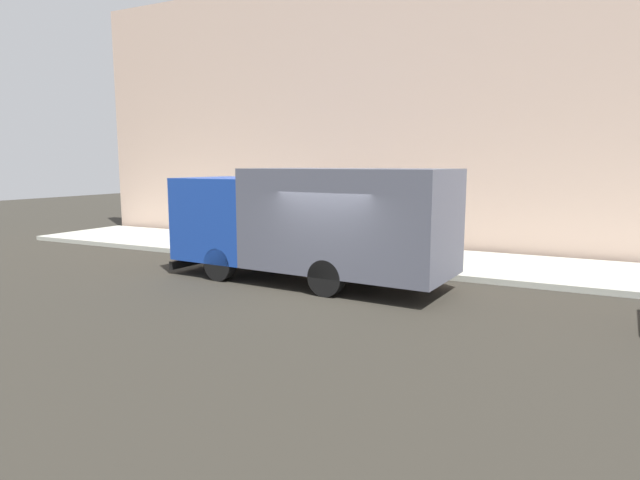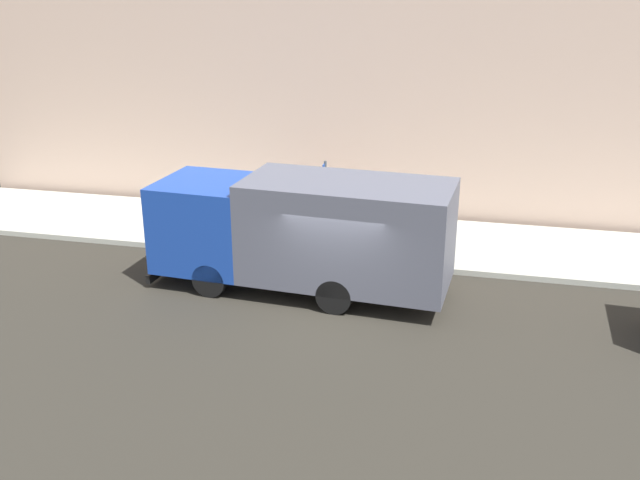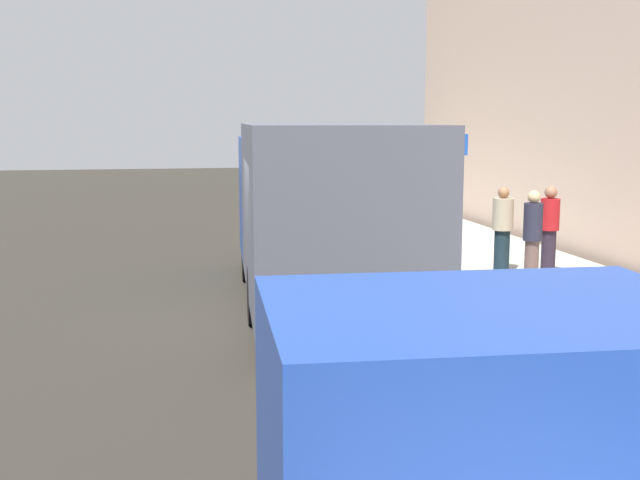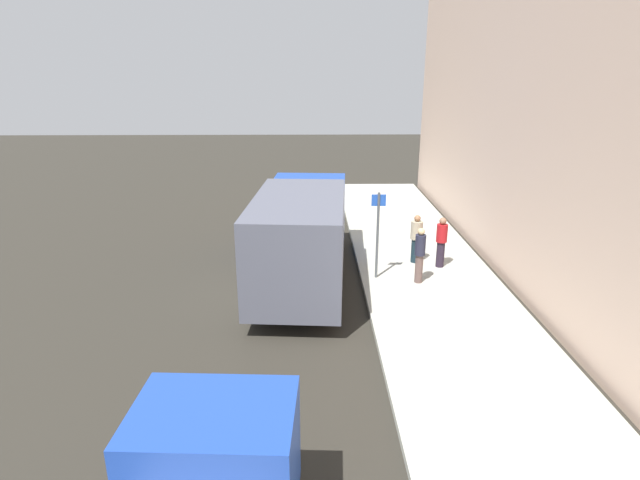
{
  "view_description": "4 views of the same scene",
  "coord_description": "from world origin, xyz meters",
  "views": [
    {
      "loc": [
        -11.31,
        -5.52,
        3.17
      ],
      "look_at": [
        0.62,
        0.49,
        1.25
      ],
      "focal_mm": 29.8,
      "sensor_mm": 36.0,
      "label": 1
    },
    {
      "loc": [
        -15.47,
        -3.22,
        7.77
      ],
      "look_at": [
        1.74,
        0.75,
        1.2
      ],
      "focal_mm": 39.44,
      "sensor_mm": 36.0,
      "label": 2
    },
    {
      "loc": [
        -1.44,
        -11.94,
        3.12
      ],
      "look_at": [
        0.72,
        -0.97,
        1.43
      ],
      "focal_mm": 44.79,
      "sensor_mm": 36.0,
      "label": 3
    },
    {
      "loc": [
        1.4,
        -14.17,
        6.49
      ],
      "look_at": [
        1.67,
        0.69,
        1.53
      ],
      "focal_mm": 28.86,
      "sensor_mm": 36.0,
      "label": 4
    }
  ],
  "objects": [
    {
      "name": "street_sign_post",
      "position": [
        3.47,
        1.0,
        1.79
      ],
      "size": [
        0.44,
        0.08,
        2.78
      ],
      "color": "#4C5156",
      "rests_on": "sidewalk"
    },
    {
      "name": "pedestrian_standing",
      "position": [
        4.74,
        0.58,
        1.11
      ],
      "size": [
        0.45,
        0.45,
        1.76
      ],
      "rotation": [
        0.0,
        0.0,
        5.39
      ],
      "color": "brown",
      "rests_on": "sidewalk"
    },
    {
      "name": "sidewalk",
      "position": [
        5.18,
        0.0,
        0.08
      ],
      "size": [
        4.35,
        30.0,
        0.17
      ],
      "primitive_type": "cube",
      "color": "#A9AA9D",
      "rests_on": "ground"
    },
    {
      "name": "pedestrian_walking",
      "position": [
        5.73,
        1.91,
        1.07
      ],
      "size": [
        0.41,
        0.41,
        1.71
      ],
      "rotation": [
        0.0,
        0.0,
        1.71
      ],
      "color": "#261C29",
      "rests_on": "sidewalk"
    },
    {
      "name": "ground",
      "position": [
        0.0,
        0.0,
        0.0
      ],
      "size": [
        80.0,
        80.0,
        0.0
      ],
      "primitive_type": "plane",
      "color": "#2A2721"
    },
    {
      "name": "building_facade",
      "position": [
        7.85,
        0.0,
        5.12
      ],
      "size": [
        0.5,
        30.0,
        10.24
      ],
      "primitive_type": "cube",
      "color": "#C5A692",
      "rests_on": "ground"
    },
    {
      "name": "large_utility_truck",
      "position": [
        1.14,
        1.06,
        1.68
      ],
      "size": [
        3.1,
        8.0,
        3.05
      ],
      "rotation": [
        0.0,
        0.0,
        -0.07
      ],
      "color": "#193EA1",
      "rests_on": "ground"
    },
    {
      "name": "pedestrian_third",
      "position": [
        4.98,
        2.36,
        1.04
      ],
      "size": [
        0.55,
        0.55,
        1.67
      ],
      "rotation": [
        0.0,
        0.0,
        2.18
      ],
      "color": "#14252D",
      "rests_on": "sidewalk"
    }
  ]
}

